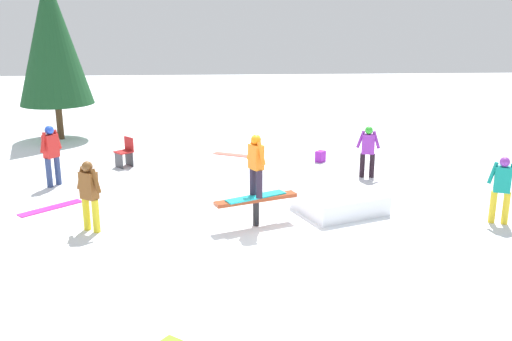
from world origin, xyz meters
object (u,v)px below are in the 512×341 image
bystander_teal (502,186)px  main_rider_on_rail (256,167)px  backpack_on_snow (320,156)px  pine_tree_near (52,39)px  rail_feature (256,202)px  loose_snowboard_magenta (51,208)px  bystander_red (51,152)px  loose_snowboard_coral (236,155)px  bystander_brown (89,192)px  folding_chair (125,153)px  bystander_purple (368,149)px

bystander_teal → main_rider_on_rail: bearing=-158.3°
backpack_on_snow → pine_tree_near: pine_tree_near is taller
rail_feature → loose_snowboard_magenta: (4.77, -1.39, -0.52)m
bystander_teal → pine_tree_near: bearing=165.8°
bystander_red → loose_snowboard_coral: 5.82m
bystander_brown → backpack_on_snow: (-5.81, -5.36, -0.69)m
loose_snowboard_magenta → backpack_on_snow: (-7.09, -3.87, 0.16)m
main_rider_on_rail → pine_tree_near: bearing=-82.2°
pine_tree_near → rail_feature: bearing=125.9°
main_rider_on_rail → backpack_on_snow: bearing=-141.8°
loose_snowboard_magenta → folding_chair: folding_chair is taller
rail_feature → folding_chair: size_ratio=2.08×
rail_feature → bystander_red: 6.13m
bystander_red → pine_tree_near: pine_tree_near is taller
loose_snowboard_magenta → loose_snowboard_coral: bearing=4.1°
pine_tree_near → bystander_brown: bearing=108.5°
backpack_on_snow → pine_tree_near: bearing=-73.1°
bystander_red → bystander_purple: bearing=125.9°
bystander_teal → loose_snowboard_magenta: size_ratio=0.97×
bystander_brown → loose_snowboard_coral: bystander_brown is taller
bystander_teal → loose_snowboard_coral: bearing=154.9°
main_rider_on_rail → bystander_teal: size_ratio=0.92×
rail_feature → main_rider_on_rail: 0.79m
bystander_red → folding_chair: (-1.60, -1.84, -0.50)m
bystander_purple → bystander_teal: size_ratio=0.96×
main_rider_on_rail → bystander_purple: main_rider_on_rail is taller
main_rider_on_rail → bystander_red: main_rider_on_rail is taller
loose_snowboard_coral → bystander_teal: bearing=157.4°
bystander_teal → folding_chair: size_ratio=1.71×
bystander_purple → backpack_on_snow: bystander_purple is taller
bystander_red → loose_snowboard_coral: (-4.92, -2.98, -0.90)m
main_rider_on_rail → backpack_on_snow: 5.86m
bystander_teal → backpack_on_snow: 6.26m
bystander_teal → rail_feature: bearing=-158.3°
rail_feature → bystander_brown: 3.51m
main_rider_on_rail → bystander_red: (5.19, -3.24, -0.41)m
loose_snowboard_magenta → folding_chair: 3.89m
bystander_purple → backpack_on_snow: size_ratio=4.26×
bystander_brown → bystander_red: bystander_red is taller
bystander_purple → main_rider_on_rail: bearing=-121.6°
rail_feature → bystander_red: (5.19, -3.24, 0.38)m
bystander_teal → bystander_red: bystander_red is taller
main_rider_on_rail → loose_snowboard_magenta: 5.14m
bystander_purple → pine_tree_near: (9.88, -5.54, 2.74)m
loose_snowboard_coral → backpack_on_snow: (-2.59, 0.95, 0.16)m
bystander_red → main_rider_on_rail: bearing=92.0°
rail_feature → backpack_on_snow: 5.76m
bystander_brown → main_rider_on_rail: bearing=35.8°
bystander_purple → bystander_red: bystander_red is taller
bystander_teal → loose_snowboard_coral: bystander_teal is taller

